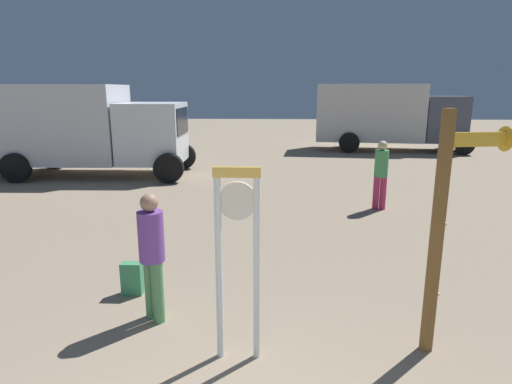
{
  "coord_description": "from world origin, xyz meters",
  "views": [
    {
      "loc": [
        0.25,
        -1.77,
        2.76
      ],
      "look_at": [
        -0.05,
        4.8,
        1.2
      ],
      "focal_mm": 30.38,
      "sensor_mm": 36.0,
      "label": 1
    }
  ],
  "objects": [
    {
      "name": "backpack",
      "position": [
        -1.71,
        3.67,
        0.22
      ],
      "size": [
        0.28,
        0.19,
        0.46
      ],
      "color": "#3E8E5C",
      "rests_on": "ground_plane"
    },
    {
      "name": "box_truck_far",
      "position": [
        5.25,
        18.55,
        1.64
      ],
      "size": [
        6.93,
        2.99,
        3.0
      ],
      "color": "beige",
      "rests_on": "ground_plane"
    },
    {
      "name": "standing_clock",
      "position": [
        -0.12,
        2.3,
        1.25
      ],
      "size": [
        0.46,
        0.1,
        2.04
      ],
      "color": "silver",
      "rests_on": "ground_plane"
    },
    {
      "name": "box_truck_near",
      "position": [
        -6.15,
        12.02,
        1.58
      ],
      "size": [
        6.73,
        2.77,
        2.91
      ],
      "color": "silver",
      "rests_on": "ground_plane"
    },
    {
      "name": "person_near_clock",
      "position": [
        -1.21,
        3.01,
        0.89
      ],
      "size": [
        0.3,
        0.3,
        1.59
      ],
      "color": "#508D56",
      "rests_on": "ground_plane"
    },
    {
      "name": "arrow_sign",
      "position": [
        2.17,
        2.56,
        1.71
      ],
      "size": [
        0.91,
        0.34,
        2.59
      ],
      "color": "brown",
      "rests_on": "ground_plane"
    },
    {
      "name": "person_distant",
      "position": [
        2.71,
        8.24,
        0.9
      ],
      "size": [
        0.31,
        0.31,
        1.62
      ],
      "color": "#C42F5A",
      "rests_on": "ground_plane"
    }
  ]
}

